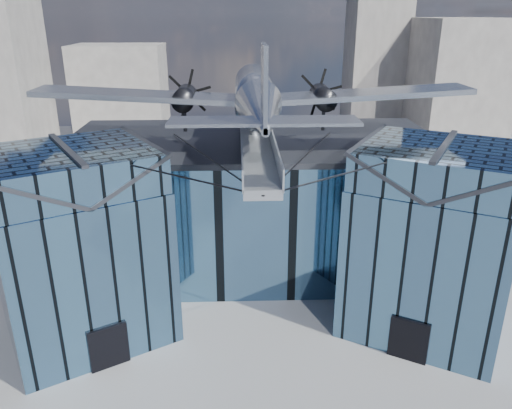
{
  "coord_description": "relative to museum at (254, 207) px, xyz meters",
  "views": [
    {
      "loc": [
        -1.08,
        -27.88,
        18.77
      ],
      "look_at": [
        0.0,
        2.0,
        7.2
      ],
      "focal_mm": 35.0,
      "sensor_mm": 36.0,
      "label": 1
    }
  ],
  "objects": [
    {
      "name": "museum",
      "position": [
        0.0,
        0.0,
        0.0
      ],
      "size": [
        32.88,
        24.5,
        17.6
      ],
      "color": "#466E8F",
      "rests_on": "ground"
    },
    {
      "name": "ground_plane",
      "position": [
        -0.0,
        -5.82,
        -5.54
      ],
      "size": [
        120.0,
        120.0,
        0.0
      ],
      "primitive_type": "plane",
      "color": "gray"
    },
    {
      "name": "bg_towers",
      "position": [
        1.45,
        44.67,
        4.47
      ],
      "size": [
        77.0,
        24.5,
        26.0
      ],
      "color": "gray",
      "rests_on": "ground"
    }
  ]
}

